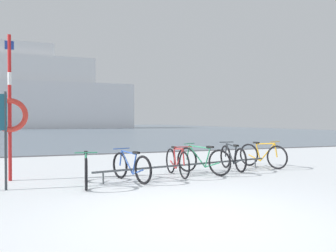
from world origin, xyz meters
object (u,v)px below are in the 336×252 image
(bicycle_2, at_px, (177,162))
(bicycle_5, at_px, (262,155))
(bicycle_1, at_px, (131,167))
(bicycle_0, at_px, (86,170))
(rescue_post, at_px, (10,112))
(bicycle_3, at_px, (202,160))
(bicycle_4, at_px, (233,158))

(bicycle_2, bearing_deg, bicycle_5, 10.97)
(bicycle_1, distance_m, bicycle_2, 1.35)
(bicycle_0, height_order, bicycle_5, bicycle_5)
(bicycle_1, bearing_deg, rescue_post, 158.58)
(rescue_post, bearing_deg, bicycle_3, -7.49)
(bicycle_2, relative_size, bicycle_4, 1.00)
(bicycle_4, xyz_separation_m, rescue_post, (-5.90, 0.31, 1.28))
(bicycle_0, distance_m, rescue_post, 2.43)
(bicycle_1, distance_m, bicycle_3, 2.12)
(bicycle_1, xyz_separation_m, bicycle_3, (2.08, 0.43, 0.02))
(bicycle_4, bearing_deg, bicycle_1, -166.82)
(rescue_post, bearing_deg, bicycle_4, -2.98)
(bicycle_4, height_order, rescue_post, rescue_post)
(bicycle_2, bearing_deg, bicycle_3, 6.99)
(bicycle_0, relative_size, bicycle_4, 1.04)
(bicycle_2, height_order, bicycle_5, bicycle_5)
(bicycle_2, height_order, rescue_post, rescue_post)
(bicycle_0, relative_size, rescue_post, 0.50)
(bicycle_0, xyz_separation_m, bicycle_5, (5.42, 1.12, 0.02))
(bicycle_4, xyz_separation_m, bicycle_5, (1.16, 0.18, 0.01))
(bicycle_1, distance_m, bicycle_4, 3.29)
(rescue_post, bearing_deg, bicycle_5, -1.06)
(bicycle_0, relative_size, bicycle_3, 1.10)
(bicycle_0, distance_m, bicycle_5, 5.54)
(bicycle_1, relative_size, bicycle_3, 1.00)
(bicycle_0, bearing_deg, bicycle_1, 10.37)
(bicycle_1, distance_m, rescue_post, 3.17)
(bicycle_1, xyz_separation_m, bicycle_5, (4.36, 0.93, 0.03))
(bicycle_4, bearing_deg, bicycle_0, -167.51)
(bicycle_4, relative_size, bicycle_5, 1.02)
(bicycle_2, xyz_separation_m, bicycle_3, (0.78, 0.10, 0.00))
(bicycle_1, relative_size, bicycle_4, 0.94)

